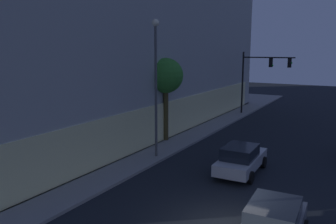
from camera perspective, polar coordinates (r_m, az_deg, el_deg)
name	(u,v)px	position (r m, az deg, el deg)	size (l,w,h in m)	color
modern_building	(42,32)	(37.46, -19.93, 12.19)	(37.02, 31.63, 17.02)	#4C4C51
traffic_light_far_corner	(261,71)	(36.68, 15.08, 6.52)	(0.35, 5.25, 6.39)	black
street_lamp_sidewalk	(156,73)	(21.16, -2.01, 6.46)	(0.44, 0.44, 8.40)	#505050
sidewalk_tree	(166,77)	(25.17, -0.37, 5.80)	(2.53, 2.53, 6.04)	#493E1E
car_silver	(241,159)	(19.80, 11.88, -7.53)	(4.58, 2.15, 1.59)	#B7BABF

